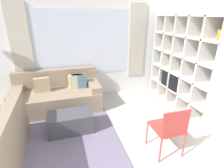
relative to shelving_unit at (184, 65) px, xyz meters
The scene contains 7 objects.
wall_back 2.46m from the shelving_unit, 149.25° to the left, with size 5.77×0.11×2.70m.
wall_right 0.48m from the shelving_unit, 54.10° to the right, with size 0.07×4.24×2.70m, color white.
area_rug 3.34m from the shelving_unit, behind, with size 2.69×2.25×0.01m, color slate.
shelving_unit is the anchor object (origin of this frame).
couch_main 3.03m from the shelving_unit, 165.12° to the left, with size 1.97×0.91×0.89m.
ottoman 2.78m from the shelving_unit, behind, with size 0.84×0.45×0.39m.
folding_chair 1.85m from the shelving_unit, 131.87° to the right, with size 0.44×0.46×0.86m.
Camera 1 is at (-0.58, -1.39, 2.14)m, focal length 28.00 mm.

